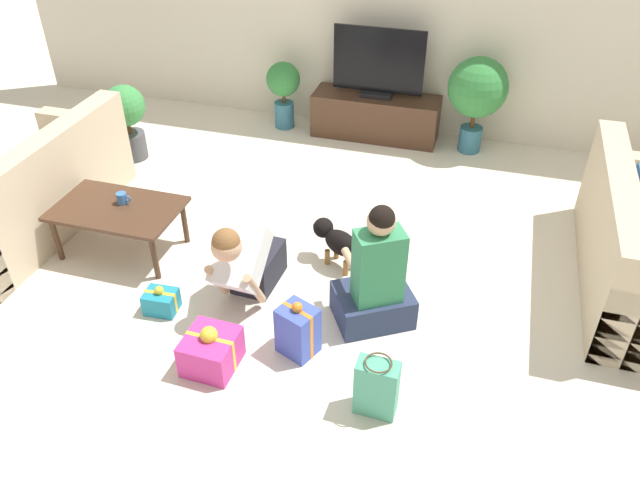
{
  "coord_description": "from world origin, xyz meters",
  "views": [
    {
      "loc": [
        1.17,
        -3.76,
        3.06
      ],
      "look_at": [
        0.15,
        -0.29,
        0.45
      ],
      "focal_mm": 35.0,
      "sensor_mm": 36.0,
      "label": 1
    }
  ],
  "objects": [
    {
      "name": "ground_plane",
      "position": [
        0.0,
        0.0,
        0.0
      ],
      "size": [
        16.0,
        16.0,
        0.0
      ],
      "primitive_type": "plane",
      "color": "beige"
    },
    {
      "name": "wall_back",
      "position": [
        0.0,
        2.63,
        1.3
      ],
      "size": [
        8.4,
        0.06,
        2.6
      ],
      "color": "beige",
      "rests_on": "ground_plane"
    },
    {
      "name": "sofa_left",
      "position": [
        -2.42,
        -0.15,
        0.31
      ],
      "size": [
        0.86,
        1.95,
        0.87
      ],
      "rotation": [
        0.0,
        0.0,
        -1.57
      ],
      "color": "#C6B293",
      "rests_on": "ground_plane"
    },
    {
      "name": "coffee_table",
      "position": [
        -1.51,
        -0.27,
        0.37
      ],
      "size": [
        0.98,
        0.62,
        0.42
      ],
      "color": "#472D1E",
      "rests_on": "ground_plane"
    },
    {
      "name": "tv_console",
      "position": [
        -0.0,
        2.35,
        0.23
      ],
      "size": [
        1.34,
        0.43,
        0.46
      ],
      "color": "#472D1E",
      "rests_on": "ground_plane"
    },
    {
      "name": "tv",
      "position": [
        -0.0,
        2.35,
        0.78
      ],
      "size": [
        0.94,
        0.2,
        0.71
      ],
      "color": "black",
      "rests_on": "tv_console"
    },
    {
      "name": "potted_plant_back_left",
      "position": [
        -1.02,
        2.3,
        0.47
      ],
      "size": [
        0.37,
        0.37,
        0.73
      ],
      "color": "#336B84",
      "rests_on": "ground_plane"
    },
    {
      "name": "potted_plant_corner_left",
      "position": [
        -2.27,
        1.17,
        0.45
      ],
      "size": [
        0.41,
        0.41,
        0.77
      ],
      "color": "#4C4C51",
      "rests_on": "ground_plane"
    },
    {
      "name": "potted_plant_back_right",
      "position": [
        1.02,
        2.3,
        0.66
      ],
      "size": [
        0.59,
        0.59,
        0.99
      ],
      "color": "#336B84",
      "rests_on": "ground_plane"
    },
    {
      "name": "person_kneeling",
      "position": [
        -0.33,
        -0.53,
        0.34
      ],
      "size": [
        0.36,
        0.78,
        0.77
      ],
      "rotation": [
        0.0,
        0.0,
        -0.05
      ],
      "color": "#23232D",
      "rests_on": "ground_plane"
    },
    {
      "name": "person_sitting",
      "position": [
        0.62,
        -0.52,
        0.35
      ],
      "size": [
        0.65,
        0.62,
        0.98
      ],
      "rotation": [
        0.0,
        0.0,
        3.69
      ],
      "color": "#283351",
      "rests_on": "ground_plane"
    },
    {
      "name": "dog",
      "position": [
        0.19,
        0.04,
        0.23
      ],
      "size": [
        0.48,
        0.33,
        0.35
      ],
      "rotation": [
        0.0,
        0.0,
        4.21
      ],
      "color": "black",
      "rests_on": "ground_plane"
    },
    {
      "name": "gift_box_a",
      "position": [
        0.2,
        -0.95,
        0.18
      ],
      "size": [
        0.3,
        0.28,
        0.42
      ],
      "rotation": [
        0.0,
        0.0,
        -0.4
      ],
      "color": "#3D51BC",
      "rests_on": "ground_plane"
    },
    {
      "name": "gift_box_b",
      "position": [
        -0.87,
        -0.85,
        0.08
      ],
      "size": [
        0.24,
        0.2,
        0.22
      ],
      "rotation": [
        0.0,
        0.0,
        0.07
      ],
      "color": "teal",
      "rests_on": "ground_plane"
    },
    {
      "name": "gift_box_c",
      "position": [
        -0.3,
        -1.23,
        0.13
      ],
      "size": [
        0.34,
        0.35,
        0.33
      ],
      "rotation": [
        0.0,
        0.0,
        -0.03
      ],
      "color": "#CC3389",
      "rests_on": "ground_plane"
    },
    {
      "name": "gift_bag_a",
      "position": [
        0.8,
        -1.29,
        0.2
      ],
      "size": [
        0.26,
        0.17,
        0.41
      ],
      "rotation": [
        0.0,
        0.0,
        -0.03
      ],
      "color": "#4CA384",
      "rests_on": "ground_plane"
    },
    {
      "name": "mug",
      "position": [
        -1.49,
        -0.21,
        0.46
      ],
      "size": [
        0.12,
        0.08,
        0.09
      ],
      "color": "#386BAD",
      "rests_on": "coffee_table"
    }
  ]
}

